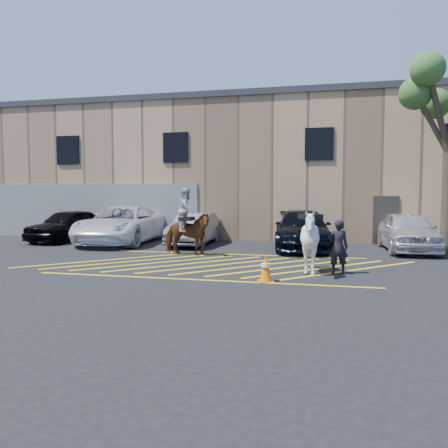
% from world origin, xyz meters
% --- Properties ---
extents(ground, '(90.00, 90.00, 0.00)m').
position_xyz_m(ground, '(0.00, 0.00, 0.00)').
color(ground, black).
rests_on(ground, ground).
extents(car_black_suv, '(2.43, 4.77, 1.56)m').
position_xyz_m(car_black_suv, '(-8.89, 5.07, 0.78)').
color(car_black_suv, black).
rests_on(car_black_suv, ground).
extents(car_white_pickup, '(3.18, 6.32, 1.72)m').
position_xyz_m(car_white_pickup, '(-5.87, 4.79, 0.86)').
color(car_white_pickup, white).
rests_on(car_white_pickup, ground).
extents(car_silver_sedan, '(1.61, 4.38, 1.43)m').
position_xyz_m(car_silver_sedan, '(-2.42, 4.89, 0.72)').
color(car_silver_sedan, gray).
rests_on(car_silver_sedan, ground).
extents(car_blue_suv, '(2.69, 5.64, 1.59)m').
position_xyz_m(car_blue_suv, '(2.39, 4.60, 0.79)').
color(car_blue_suv, black).
rests_on(car_blue_suv, ground).
extents(car_white_suv, '(2.00, 4.74, 1.60)m').
position_xyz_m(car_white_suv, '(6.54, 4.70, 0.80)').
color(car_white_suv, silver).
rests_on(car_white_suv, ground).
extents(handler, '(0.60, 0.42, 1.57)m').
position_xyz_m(handler, '(3.67, -1.03, 0.78)').
color(handler, black).
rests_on(handler, ground).
extents(warehouse, '(32.42, 10.20, 7.30)m').
position_xyz_m(warehouse, '(-0.01, 11.99, 3.65)').
color(warehouse, tan).
rests_on(warehouse, ground).
extents(hatching_zone, '(12.60, 5.12, 0.01)m').
position_xyz_m(hatching_zone, '(-0.00, -0.30, 0.01)').
color(hatching_zone, yellow).
rests_on(hatching_zone, ground).
extents(mounted_bay, '(1.97, 1.00, 2.53)m').
position_xyz_m(mounted_bay, '(-1.74, 1.68, 1.02)').
color(mounted_bay, '#5B2915').
rests_on(mounted_bay, ground).
extents(saddled_white, '(2.23, 2.25, 1.85)m').
position_xyz_m(saddled_white, '(2.88, -1.16, 0.93)').
color(saddled_white, white).
rests_on(saddled_white, ground).
extents(traffic_cone, '(0.50, 0.50, 0.73)m').
position_xyz_m(traffic_cone, '(1.80, -2.62, 0.37)').
color(traffic_cone, orange).
rests_on(traffic_cone, ground).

